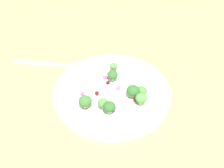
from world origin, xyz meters
TOP-DOWN VIEW (x-y plane):
  - ground_plane at (0.00, 0.00)cm, footprint 180.00×180.00cm
  - plate at (1.63, 0.72)cm, footprint 26.42×26.42cm
  - dressing_pool at (1.63, 0.72)cm, footprint 15.33×15.33cm
  - broccoli_floret_0 at (3.97, 7.93)cm, footprint 2.48×2.48cm
  - broccoli_floret_1 at (-0.79, 0.07)cm, footprint 2.38×2.38cm
  - broccoli_floret_2 at (2.63, 5.81)cm, footprint 2.81×2.81cm
  - broccoli_floret_3 at (8.67, 2.70)cm, footprint 2.46×2.46cm
  - broccoli_floret_4 at (1.72, 7.52)cm, footprint 2.29×2.29cm
  - broccoli_floret_5 at (7.83, 1.02)cm, footprint 2.12×2.12cm
  - broccoli_floret_6 at (-3.84, -0.82)cm, footprint 1.98×1.98cm
  - broccoli_floret_7 at (8.77, -2.47)cm, footprint 2.73×2.73cm
  - cranberry_0 at (4.85, -1.57)cm, footprint 0.90×0.90cm
  - cranberry_1 at (0.55, -0.66)cm, footprint 0.86×0.86cm
  - cranberry_2 at (3.73, 6.77)cm, footprint 0.94×0.94cm
  - onion_bit_0 at (7.40, 3.30)cm, footprint 1.41×0.98cm
  - onion_bit_1 at (5.76, -4.62)cm, footprint 0.99×0.96cm
  - onion_bit_2 at (1.33, 2.14)cm, footprint 1.15×1.01cm
  - onion_bit_3 at (-1.16, -1.97)cm, footprint 1.66×1.66cm
  - onion_bit_4 at (-2.78, -1.59)cm, footprint 1.41×1.46cm
  - fork at (-2.71, -17.17)cm, footprint 5.73×18.56cm

SIDE VIEW (x-z plane):
  - ground_plane at x=0.00cm, z-range -2.00..0.00cm
  - fork at x=-2.71cm, z-range 0.00..0.50cm
  - plate at x=1.63cm, z-range 0.01..1.71cm
  - dressing_pool at x=1.63cm, z-range 1.20..1.40cm
  - onion_bit_3 at x=-1.16cm, z-range 1.24..1.56cm
  - onion_bit_4 at x=-2.78cm, z-range 1.25..1.74cm
  - onion_bit_2 at x=1.33cm, z-range 1.40..1.83cm
  - onion_bit_0 at x=7.40cm, z-range 1.39..1.85cm
  - cranberry_1 at x=0.55cm, z-range 1.25..2.11cm
  - onion_bit_1 at x=5.76cm, z-range 1.68..2.05cm
  - cranberry_2 at x=3.73cm, z-range 1.62..2.55cm
  - cranberry_0 at x=4.85cm, z-range 1.69..2.60cm
  - broccoli_floret_4 at x=1.72cm, z-range 1.78..4.09cm
  - broccoli_floret_0 at x=3.97cm, z-range 1.81..4.32cm
  - broccoli_floret_5 at x=7.83cm, z-range 2.05..4.19cm
  - broccoli_floret_1 at x=-0.79cm, z-range 1.92..4.33cm
  - broccoli_floret_6 at x=-3.84cm, z-range 2.18..4.18cm
  - broccoli_floret_7 at x=8.77cm, z-range 1.84..4.60cm
  - broccoli_floret_2 at x=2.63cm, z-range 1.83..4.68cm
  - broccoli_floret_3 at x=8.67cm, z-range 2.19..4.68cm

